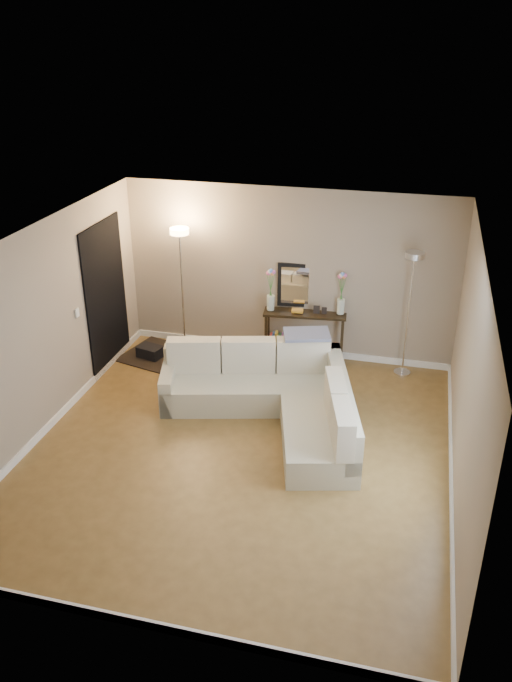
% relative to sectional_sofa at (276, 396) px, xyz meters
% --- Properties ---
extents(floor, '(5.00, 5.50, 0.01)m').
position_rel_sectional_sofa_xyz_m(floor, '(-0.26, -0.85, -0.32)').
color(floor, brown).
rests_on(floor, ground).
extents(ceiling, '(5.00, 5.50, 0.01)m').
position_rel_sectional_sofa_xyz_m(ceiling, '(-0.26, -0.85, 2.29)').
color(ceiling, white).
rests_on(ceiling, ground).
extents(wall_back, '(5.00, 0.02, 2.60)m').
position_rel_sectional_sofa_xyz_m(wall_back, '(-0.26, 1.91, 0.98)').
color(wall_back, gray).
rests_on(wall_back, ground).
extents(wall_front, '(5.00, 0.02, 2.60)m').
position_rel_sectional_sofa_xyz_m(wall_front, '(-0.26, -3.61, 0.98)').
color(wall_front, gray).
rests_on(wall_front, ground).
extents(wall_left, '(0.02, 5.50, 2.60)m').
position_rel_sectional_sofa_xyz_m(wall_left, '(-2.77, -0.85, 0.98)').
color(wall_left, gray).
rests_on(wall_left, ground).
extents(wall_right, '(0.02, 5.50, 2.60)m').
position_rel_sectional_sofa_xyz_m(wall_right, '(2.25, -0.85, 0.98)').
color(wall_right, gray).
rests_on(wall_right, ground).
extents(baseboard_back, '(5.00, 0.03, 0.10)m').
position_rel_sectional_sofa_xyz_m(baseboard_back, '(-0.26, 1.88, -0.27)').
color(baseboard_back, white).
rests_on(baseboard_back, ground).
extents(baseboard_front, '(5.00, 0.03, 0.10)m').
position_rel_sectional_sofa_xyz_m(baseboard_front, '(-0.26, -3.59, -0.27)').
color(baseboard_front, white).
rests_on(baseboard_front, ground).
extents(baseboard_left, '(0.03, 5.50, 0.10)m').
position_rel_sectional_sofa_xyz_m(baseboard_left, '(-2.74, -0.85, -0.27)').
color(baseboard_left, white).
rests_on(baseboard_left, ground).
extents(baseboard_right, '(0.03, 5.50, 0.10)m').
position_rel_sectional_sofa_xyz_m(baseboard_right, '(2.23, -0.85, -0.27)').
color(baseboard_right, white).
rests_on(baseboard_right, ground).
extents(doorway, '(0.02, 1.20, 2.20)m').
position_rel_sectional_sofa_xyz_m(doorway, '(-2.74, 0.85, 0.78)').
color(doorway, black).
rests_on(doorway, ground).
extents(switch_plate, '(0.02, 0.08, 0.12)m').
position_rel_sectional_sofa_xyz_m(switch_plate, '(-2.74, -0.00, 0.88)').
color(switch_plate, white).
rests_on(switch_plate, ground).
extents(sectional_sofa, '(2.93, 2.45, 0.85)m').
position_rel_sectional_sofa_xyz_m(sectional_sofa, '(0.00, 0.00, 0.00)').
color(sectional_sofa, '#BEB79A').
rests_on(sectional_sofa, floor).
extents(throw_blanket, '(0.69, 0.52, 0.08)m').
position_rel_sectional_sofa_xyz_m(throw_blanket, '(0.26, 0.68, 0.60)').
color(throw_blanket, slate).
rests_on(throw_blanket, sectional_sofa).
extents(console_table, '(1.27, 0.47, 0.76)m').
position_rel_sectional_sofa_xyz_m(console_table, '(-0.04, 1.75, 0.11)').
color(console_table, black).
rests_on(console_table, floor).
extents(leaning_mirror, '(0.87, 0.14, 0.69)m').
position_rel_sectional_sofa_xyz_m(leaning_mirror, '(0.02, 1.91, 0.81)').
color(leaning_mirror, black).
rests_on(leaning_mirror, console_table).
extents(table_decor, '(0.53, 0.13, 0.12)m').
position_rel_sectional_sofa_xyz_m(table_decor, '(0.04, 1.72, 0.49)').
color(table_decor, orange).
rests_on(table_decor, console_table).
extents(flower_vase_left, '(0.15, 0.13, 0.65)m').
position_rel_sectional_sofa_xyz_m(flower_vase_left, '(-0.48, 1.70, 0.74)').
color(flower_vase_left, silver).
rests_on(flower_vase_left, console_table).
extents(flower_vase_right, '(0.15, 0.13, 0.65)m').
position_rel_sectional_sofa_xyz_m(flower_vase_right, '(0.56, 1.82, 0.74)').
color(flower_vase_right, silver).
rests_on(flower_vase_right, console_table).
extents(floor_lamp_lit, '(0.34, 0.34, 1.98)m').
position_rel_sectional_sofa_xyz_m(floor_lamp_lit, '(-1.83, 1.57, 1.08)').
color(floor_lamp_lit, silver).
rests_on(floor_lamp_lit, floor).
extents(floor_lamp_unlit, '(0.29, 0.29, 1.88)m').
position_rel_sectional_sofa_xyz_m(floor_lamp_unlit, '(1.55, 1.62, 1.01)').
color(floor_lamp_unlit, silver).
rests_on(floor_lamp_unlit, floor).
extents(charcoal_rug, '(1.49, 1.26, 0.02)m').
position_rel_sectional_sofa_xyz_m(charcoal_rug, '(-2.03, 1.23, -0.31)').
color(charcoal_rug, black).
rests_on(charcoal_rug, floor).
extents(black_bag, '(0.42, 0.34, 0.24)m').
position_rel_sectional_sofa_xyz_m(black_bag, '(-2.26, 1.18, -0.25)').
color(black_bag, black).
rests_on(black_bag, charcoal_rug).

